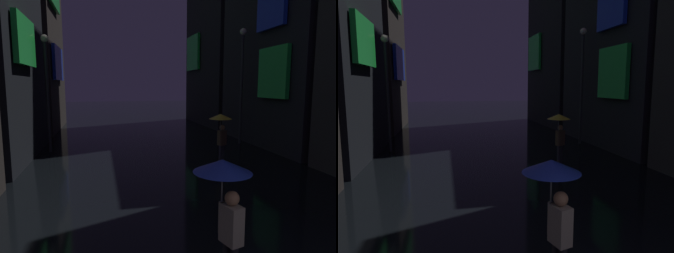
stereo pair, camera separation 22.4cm
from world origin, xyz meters
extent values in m
cube|color=#26E54C|center=(-5.35, 11.31, 4.92)|extent=(0.20, 2.81, 1.85)
cube|color=#264CF9|center=(-5.35, 20.74, 4.71)|extent=(0.20, 3.98, 2.29)
cube|color=#232328|center=(7.50, 13.17, 6.34)|extent=(4.00, 8.35, 12.68)
cube|color=#26E54C|center=(5.35, 11.14, 3.81)|extent=(0.20, 2.34, 2.37)
cube|color=#264CF9|center=(5.35, 11.53, 6.97)|extent=(0.20, 2.27, 2.22)
cube|color=#26E54C|center=(5.35, 23.65, 5.97)|extent=(0.20, 3.07, 2.91)
cube|color=gray|center=(-0.68, 2.36, 1.15)|extent=(0.31, 0.39, 0.60)
sphere|color=#9E7051|center=(-0.68, 2.36, 1.56)|extent=(0.22, 0.22, 0.22)
cylinder|color=gray|center=(-0.77, 2.52, 1.20)|extent=(0.09, 0.09, 0.50)
cylinder|color=slate|center=(-0.77, 2.52, 1.53)|extent=(0.02, 0.02, 0.77)
cone|color=#263FB2|center=(-0.77, 2.52, 2.02)|extent=(0.90, 0.90, 0.20)
cylinder|color=#2D2D38|center=(2.23, 9.48, 0.42)|extent=(0.12, 0.12, 0.85)
cylinder|color=#2D2D38|center=(2.07, 9.39, 0.42)|extent=(0.12, 0.12, 0.85)
cube|color=brown|center=(2.15, 9.43, 1.15)|extent=(0.40, 0.36, 0.60)
sphere|color=#9E7051|center=(2.15, 9.43, 1.56)|extent=(0.22, 0.22, 0.22)
cylinder|color=brown|center=(2.02, 9.30, 1.20)|extent=(0.09, 0.09, 0.50)
cylinder|color=slate|center=(2.02, 9.30, 1.53)|extent=(0.02, 0.02, 0.77)
cone|color=yellow|center=(2.02, 9.30, 2.02)|extent=(0.90, 0.90, 0.20)
cylinder|color=#2D2D33|center=(-5.00, 13.64, 2.61)|extent=(0.14, 0.14, 5.21)
sphere|color=#F9EFCC|center=(-5.00, 13.64, 5.39)|extent=(0.36, 0.36, 0.36)
cylinder|color=#2D2D33|center=(5.00, 13.61, 2.94)|extent=(0.14, 0.14, 5.89)
sphere|color=#F9EFCC|center=(5.00, 13.61, 6.07)|extent=(0.36, 0.36, 0.36)
camera|label=1|loc=(-2.54, -1.58, 3.23)|focal=32.00mm
camera|label=2|loc=(-2.32, -1.63, 3.23)|focal=32.00mm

